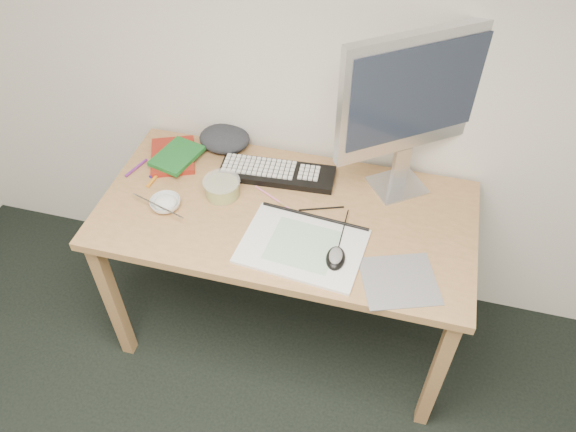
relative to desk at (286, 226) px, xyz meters
name	(u,v)px	position (x,y,z in m)	size (l,w,h in m)	color
desk	(286,226)	(0.00, 0.00, 0.00)	(1.40, 0.70, 0.75)	tan
mousepad	(399,281)	(0.45, -0.22, 0.08)	(0.24, 0.22, 0.00)	slate
sketchpad	(302,246)	(0.10, -0.16, 0.09)	(0.42, 0.30, 0.01)	white
keyboard	(277,173)	(-0.08, 0.18, 0.10)	(0.45, 0.14, 0.03)	black
monitor	(413,98)	(0.39, 0.24, 0.49)	(0.47, 0.36, 0.65)	silver
mouse	(336,256)	(0.23, -0.19, 0.11)	(0.07, 0.11, 0.04)	black
rice_bowl	(166,204)	(-0.44, -0.09, 0.10)	(0.11, 0.11, 0.04)	white
chopsticks	(158,206)	(-0.45, -0.13, 0.12)	(0.02, 0.02, 0.23)	silver
fruit_tub	(222,188)	(-0.26, 0.03, 0.12)	(0.14, 0.14, 0.07)	#D7D04C
book_red	(173,156)	(-0.53, 0.18, 0.09)	(0.17, 0.23, 0.02)	maroon
book_green	(177,156)	(-0.50, 0.17, 0.11)	(0.14, 0.20, 0.02)	#196526
cloth_lump	(225,139)	(-0.35, 0.31, 0.12)	(0.18, 0.15, 0.07)	#23252A
pencil_pink	(273,197)	(-0.07, 0.06, 0.09)	(0.01, 0.01, 0.19)	pink
pencil_tan	(300,214)	(0.05, 0.00, 0.09)	(0.01, 0.01, 0.19)	#A18C55
pencil_black	(321,209)	(0.13, 0.04, 0.09)	(0.01, 0.01, 0.17)	black
marker_blue	(162,167)	(-0.55, 0.11, 0.09)	(0.01, 0.01, 0.14)	#201FA9
marker_orange	(157,175)	(-0.54, 0.06, 0.09)	(0.01, 0.01, 0.14)	orange
marker_purple	(136,168)	(-0.65, 0.08, 0.09)	(0.01, 0.01, 0.12)	#692280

